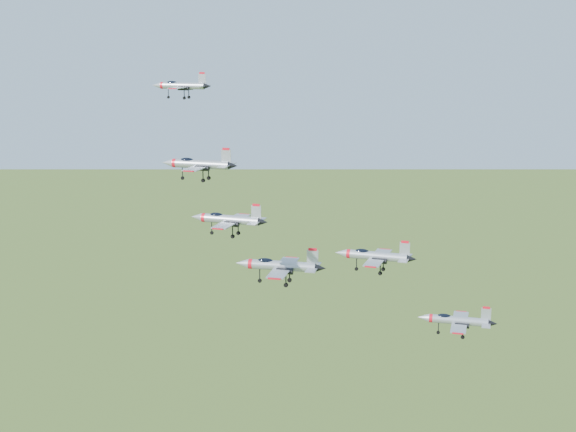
# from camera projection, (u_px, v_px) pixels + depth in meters

# --- Properties ---
(jet_lead) EXTENTS (10.48, 8.60, 2.81)m
(jet_lead) POSITION_uv_depth(u_px,v_px,m) (181.00, 86.00, 131.90)
(jet_lead) COLOR #9A9FA6
(jet_left_high) EXTENTS (12.85, 10.55, 3.45)m
(jet_left_high) POSITION_uv_depth(u_px,v_px,m) (198.00, 164.00, 126.29)
(jet_left_high) COLOR #9A9FA6
(jet_right_high) EXTENTS (11.26, 9.29, 3.01)m
(jet_right_high) POSITION_uv_depth(u_px,v_px,m) (228.00, 219.00, 108.50)
(jet_right_high) COLOR #9A9FA6
(jet_left_low) EXTENTS (13.78, 11.37, 3.69)m
(jet_left_low) POSITION_uv_depth(u_px,v_px,m) (374.00, 256.00, 132.09)
(jet_left_low) COLOR #9A9FA6
(jet_right_low) EXTENTS (13.28, 10.96, 3.55)m
(jet_right_low) POSITION_uv_depth(u_px,v_px,m) (279.00, 265.00, 113.84)
(jet_right_low) COLOR #9A9FA6
(jet_trail) EXTENTS (11.68, 9.59, 3.13)m
(jet_trail) POSITION_uv_depth(u_px,v_px,m) (456.00, 320.00, 118.70)
(jet_trail) COLOR #9A9FA6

